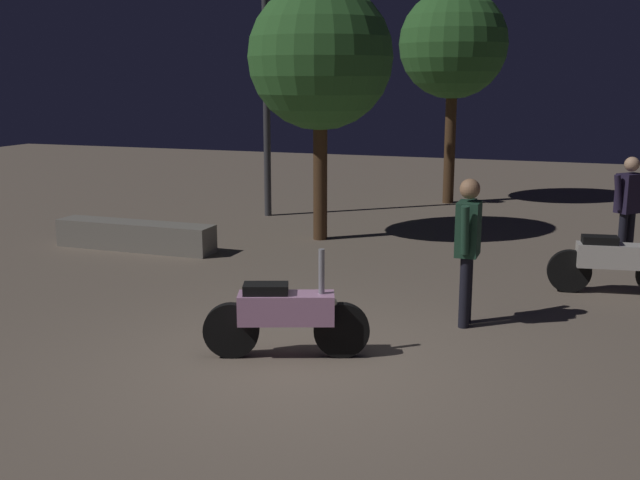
{
  "coord_description": "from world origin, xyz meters",
  "views": [
    {
      "loc": [
        2.55,
        -6.5,
        2.75
      ],
      "look_at": [
        -0.19,
        1.23,
        1.0
      ],
      "focal_mm": 42.92,
      "sensor_mm": 36.0,
      "label": 1
    }
  ],
  "objects_px": {
    "motorcycle_pink_foreground": "(286,315)",
    "motorcycle_white_parked_left": "(614,261)",
    "person_rider_beside": "(629,201)",
    "streetlamp_near": "(266,36)",
    "person_bystander_far": "(468,239)"
  },
  "relations": [
    {
      "from": "streetlamp_near",
      "to": "motorcycle_white_parked_left",
      "type": "bearing_deg",
      "value": -30.46
    },
    {
      "from": "motorcycle_pink_foreground",
      "to": "motorcycle_white_parked_left",
      "type": "xyz_separation_m",
      "value": [
        3.12,
        3.52,
        0.0
      ]
    },
    {
      "from": "motorcycle_pink_foreground",
      "to": "person_rider_beside",
      "type": "height_order",
      "value": "person_rider_beside"
    },
    {
      "from": "motorcycle_white_parked_left",
      "to": "person_bystander_far",
      "type": "distance_m",
      "value": 2.55
    },
    {
      "from": "person_rider_beside",
      "to": "motorcycle_pink_foreground",
      "type": "bearing_deg",
      "value": -79.14
    },
    {
      "from": "person_bystander_far",
      "to": "streetlamp_near",
      "type": "height_order",
      "value": "streetlamp_near"
    },
    {
      "from": "person_bystander_far",
      "to": "streetlamp_near",
      "type": "bearing_deg",
      "value": 130.27
    },
    {
      "from": "person_bystander_far",
      "to": "streetlamp_near",
      "type": "xyz_separation_m",
      "value": [
        -4.89,
        5.72,
        2.53
      ]
    },
    {
      "from": "person_rider_beside",
      "to": "streetlamp_near",
      "type": "relative_size",
      "value": 0.29
    },
    {
      "from": "motorcycle_pink_foreground",
      "to": "person_rider_beside",
      "type": "distance_m",
      "value": 6.3
    },
    {
      "from": "motorcycle_pink_foreground",
      "to": "person_rider_beside",
      "type": "relative_size",
      "value": 0.99
    },
    {
      "from": "motorcycle_pink_foreground",
      "to": "person_bystander_far",
      "type": "bearing_deg",
      "value": 26.61
    },
    {
      "from": "motorcycle_pink_foreground",
      "to": "motorcycle_white_parked_left",
      "type": "bearing_deg",
      "value": 28.47
    },
    {
      "from": "motorcycle_white_parked_left",
      "to": "streetlamp_near",
      "type": "relative_size",
      "value": 0.29
    },
    {
      "from": "motorcycle_pink_foreground",
      "to": "motorcycle_white_parked_left",
      "type": "distance_m",
      "value": 4.7
    }
  ]
}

